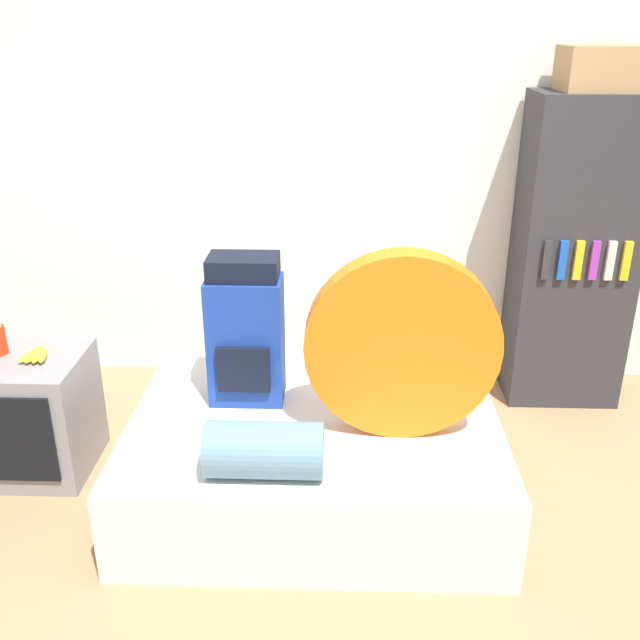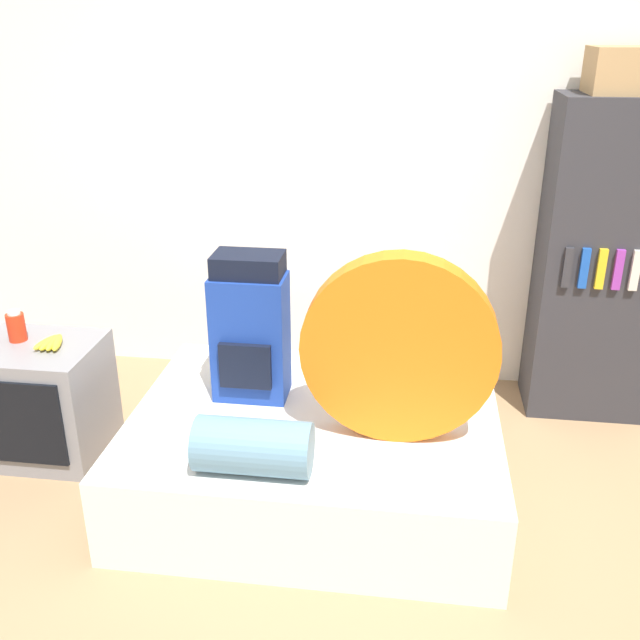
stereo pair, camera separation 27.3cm
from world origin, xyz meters
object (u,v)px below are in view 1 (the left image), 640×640
object	(u,v)px
backpack	(246,332)
bookshelf	(573,254)
television	(25,414)
cardboard_box	(605,68)
tent_bag	(402,345)
sleeping_roll	(264,450)

from	to	relation	value
backpack	bookshelf	distance (m)	1.86
television	cardboard_box	bearing A→B (deg)	17.22
backpack	cardboard_box	distance (m)	2.15
tent_bag	sleeping_roll	size ratio (longest dim) A/B	1.78
bookshelf	cardboard_box	xyz separation A→B (m)	(0.02, 0.00, 0.94)
sleeping_roll	cardboard_box	distance (m)	2.46
television	bookshelf	world-z (taller)	bookshelf
backpack	bookshelf	xyz separation A→B (m)	(1.66, 0.84, 0.11)
backpack	cardboard_box	xyz separation A→B (m)	(1.68, 0.84, 1.05)
backpack	tent_bag	xyz separation A→B (m)	(0.67, -0.26, 0.07)
backpack	cardboard_box	size ratio (longest dim) A/B	1.61
backpack	bookshelf	bearing A→B (deg)	26.94
sleeping_roll	television	distance (m)	1.35
sleeping_roll	television	bearing A→B (deg)	153.81
bookshelf	cardboard_box	bearing A→B (deg)	6.13
television	bookshelf	bearing A→B (deg)	17.32
backpack	sleeping_roll	xyz separation A→B (m)	(0.14, -0.59, -0.22)
tent_bag	bookshelf	bearing A→B (deg)	47.92
cardboard_box	sleeping_roll	bearing A→B (deg)	-137.02
sleeping_roll	bookshelf	world-z (taller)	bookshelf
sleeping_roll	television	xyz separation A→B (m)	(-1.20, 0.59, -0.22)
backpack	cardboard_box	world-z (taller)	cardboard_box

